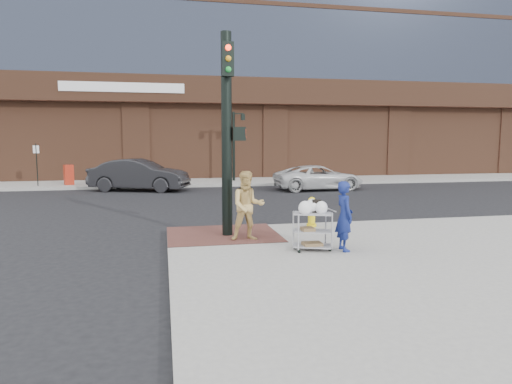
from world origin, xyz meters
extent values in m
plane|color=black|center=(0.00, 0.00, 0.00)|extent=(220.00, 220.00, 0.00)
cube|color=gray|center=(12.50, 32.00, 0.07)|extent=(65.00, 36.00, 0.15)
cube|color=#572F29|center=(-0.60, 0.90, 0.16)|extent=(2.80, 2.40, 0.01)
cube|color=brown|center=(5.00, 31.00, 14.15)|extent=(42.00, 26.00, 28.00)
cylinder|color=black|center=(2.00, 16.00, 2.15)|extent=(0.16, 0.16, 4.00)
cube|color=black|center=(2.00, 16.00, 4.05)|extent=(1.20, 0.06, 0.06)
cube|color=black|center=(1.45, 16.00, 3.85)|extent=(0.22, 0.22, 0.35)
cube|color=black|center=(2.55, 16.00, 3.85)|extent=(0.22, 0.22, 0.35)
cylinder|color=black|center=(-8.50, 15.00, 1.25)|extent=(0.05, 0.05, 2.20)
cylinder|color=black|center=(-0.50, 0.80, 2.65)|extent=(0.26, 0.26, 5.00)
cube|color=black|center=(-0.20, 0.80, 2.70)|extent=(0.32, 0.28, 0.34)
cube|color=#FF260C|center=(-0.04, 0.80, 2.70)|extent=(0.02, 0.18, 0.22)
cube|color=black|center=(-0.50, 0.52, 4.45)|extent=(0.28, 0.18, 0.80)
imported|color=navy|center=(1.77, -1.30, 0.91)|extent=(0.37, 0.56, 1.52)
imported|color=tan|center=(-0.10, 0.12, 0.98)|extent=(0.83, 0.65, 1.67)
imported|color=black|center=(-3.25, 12.90, 0.80)|extent=(5.13, 3.16, 1.59)
imported|color=silver|center=(5.68, 11.55, 0.63)|extent=(4.61, 2.32, 1.25)
cube|color=gray|center=(1.10, -1.15, 0.96)|extent=(0.91, 0.70, 0.03)
cube|color=gray|center=(1.10, -1.15, 0.58)|extent=(0.91, 0.70, 0.03)
cube|color=gray|center=(1.10, -1.15, 0.25)|extent=(0.91, 0.70, 0.03)
cube|color=black|center=(1.19, -1.11, 1.11)|extent=(0.20, 0.13, 0.29)
cube|color=brown|center=(0.99, -1.15, 0.62)|extent=(0.27, 0.30, 0.07)
cube|color=brown|center=(1.10, -1.15, 0.29)|extent=(0.41, 0.32, 0.06)
cylinder|color=yellow|center=(1.96, 1.47, 0.19)|extent=(0.27, 0.27, 0.08)
cylinder|color=yellow|center=(1.96, 1.47, 0.54)|extent=(0.19, 0.19, 0.60)
sphere|color=yellow|center=(1.96, 1.47, 0.87)|extent=(0.21, 0.21, 0.21)
cylinder|color=yellow|center=(1.96, 1.47, 0.59)|extent=(0.39, 0.09, 0.09)
cube|color=#A22312|center=(-7.01, 15.24, 0.68)|extent=(0.57, 0.55, 1.07)
cube|color=orange|center=(-5.33, 14.84, 0.61)|extent=(0.49, 0.47, 0.91)
camera|label=1|loc=(-2.05, -10.47, 2.56)|focal=32.00mm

